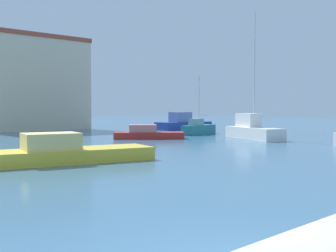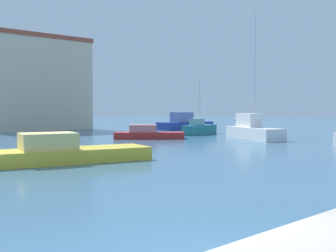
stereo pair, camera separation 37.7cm
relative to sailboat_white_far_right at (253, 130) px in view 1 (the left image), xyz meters
name	(u,v)px [view 1 (the left image)]	position (x,y,z in m)	size (l,w,h in m)	color
water	(154,143)	(-9.00, 2.41, -0.77)	(160.00, 160.00, 0.00)	#38607F
sailboat_white_far_right	(253,130)	(0.00, 0.00, 0.00)	(4.05, 6.66, 10.56)	white
motorboat_red_inner_mooring	(147,134)	(-6.54, 6.12, -0.33)	(5.66, 5.07, 1.20)	#B22823
motorboat_yellow_distant_north	(68,152)	(-19.19, -3.18, -0.27)	(8.18, 4.11, 1.46)	gold
motorboat_blue_far_left	(183,124)	(6.19, 14.87, -0.07)	(7.29, 2.70, 2.11)	#233D93
sailboat_teal_outer_mooring	(199,128)	(0.78, 7.09, -0.17)	(4.76, 2.36, 5.71)	#1E707A
waterfront_apartments	(29,84)	(-7.71, 27.19, 4.77)	(12.49, 8.40, 11.06)	beige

